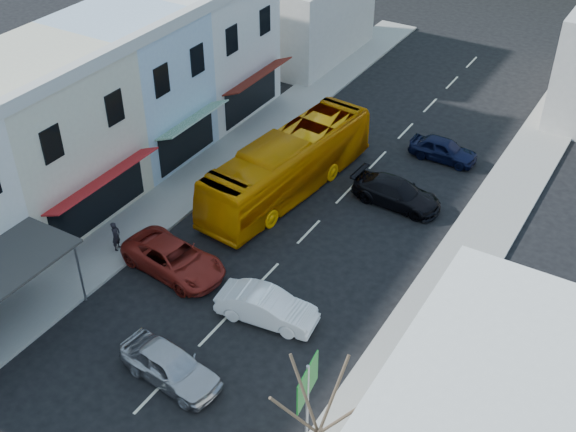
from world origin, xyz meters
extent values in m
plane|color=black|center=(0.00, 0.00, 0.00)|extent=(120.00, 120.00, 0.00)
cube|color=gray|center=(-7.50, 10.00, 0.07)|extent=(3.00, 52.00, 0.15)
cube|color=gray|center=(7.50, 10.00, 0.07)|extent=(3.00, 52.00, 0.15)
cube|color=beige|center=(-12.50, 3.00, 4.00)|extent=(7.00, 8.00, 8.00)
cube|color=#A31619|center=(-8.40, 3.00, 3.05)|extent=(1.30, 6.80, 0.08)
cube|color=#9EB9CD|center=(-12.50, 10.00, 4.00)|extent=(7.00, 6.00, 8.00)
cube|color=#195926|center=(-8.40, 10.00, 3.05)|extent=(1.30, 5.10, 0.08)
cube|color=silver|center=(-12.50, 16.50, 4.00)|extent=(7.00, 7.00, 8.00)
cube|color=#5D170E|center=(-8.40, 16.50, 3.05)|extent=(1.30, 5.95, 0.08)
cube|color=#B7B2A8|center=(-12.00, 27.00, 3.00)|extent=(8.00, 10.00, 6.00)
imported|color=orange|center=(-2.77, 10.62, 1.55)|extent=(3.68, 11.80, 3.10)
imported|color=#BAB9BF|center=(0.14, -3.02, 0.70)|extent=(4.57, 2.27, 1.40)
imported|color=white|center=(1.54, 1.68, 0.70)|extent=(4.60, 2.38, 1.40)
imported|color=maroon|center=(-3.82, 2.22, 0.70)|extent=(4.81, 2.48, 1.40)
imported|color=black|center=(2.70, 12.47, 0.70)|extent=(4.58, 2.03, 1.40)
imported|color=black|center=(3.13, 17.99, 0.70)|extent=(4.41, 1.81, 1.40)
imported|color=black|center=(-7.06, 1.97, 1.00)|extent=(0.53, 0.68, 1.70)
camera|label=1|loc=(13.85, -17.06, 21.52)|focal=45.00mm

